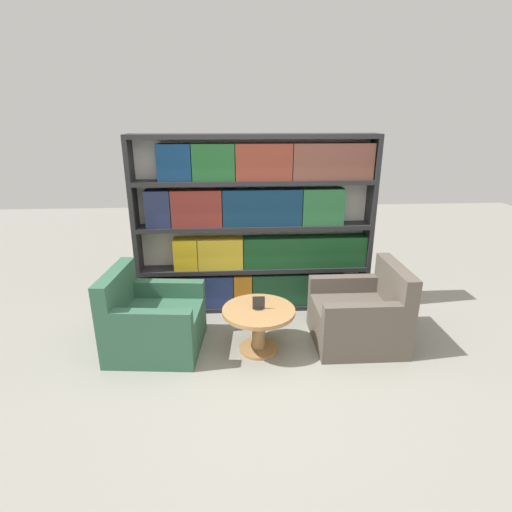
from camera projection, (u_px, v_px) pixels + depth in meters
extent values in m
plane|color=gray|center=(263.00, 368.00, 3.70)|extent=(14.00, 14.00, 0.00)
cube|color=silver|center=(254.00, 224.00, 4.67)|extent=(2.71, 0.05, 2.03)
cube|color=#262628|center=(136.00, 228.00, 4.47)|extent=(0.05, 0.30, 2.03)
cube|color=#262628|center=(368.00, 225.00, 4.63)|extent=(0.05, 0.30, 2.03)
cube|color=#262628|center=(255.00, 305.00, 4.88)|extent=(2.61, 0.30, 0.05)
cube|color=#262628|center=(254.00, 268.00, 4.72)|extent=(2.61, 0.30, 0.05)
cube|color=#262628|center=(254.00, 227.00, 4.55)|extent=(2.61, 0.30, 0.05)
cube|color=#262628|center=(254.00, 182.00, 4.38)|extent=(2.61, 0.30, 0.05)
cube|color=#262628|center=(254.00, 136.00, 4.22)|extent=(2.61, 0.30, 0.05)
cube|color=maroon|center=(169.00, 291.00, 4.72)|extent=(0.46, 0.20, 0.39)
cube|color=navy|center=(211.00, 290.00, 4.75)|extent=(0.52, 0.20, 0.39)
cube|color=orange|center=(243.00, 289.00, 4.78)|extent=(0.21, 0.20, 0.39)
cube|color=#1C4B2B|center=(297.00, 288.00, 4.81)|extent=(1.09, 0.20, 0.39)
cube|color=gold|center=(186.00, 254.00, 4.58)|extent=(0.27, 0.20, 0.36)
cube|color=gold|center=(221.00, 253.00, 4.61)|extent=(0.51, 0.20, 0.36)
cube|color=#184D24|center=(304.00, 251.00, 4.66)|extent=(1.43, 0.20, 0.36)
cube|color=#222A4C|center=(158.00, 209.00, 4.39)|extent=(0.27, 0.20, 0.41)
cube|color=maroon|center=(197.00, 208.00, 4.41)|extent=(0.55, 0.20, 0.41)
cube|color=#11324F|center=(262.00, 207.00, 4.46)|extent=(0.88, 0.20, 0.41)
cube|color=#286739|center=(322.00, 206.00, 4.50)|extent=(0.47, 0.20, 0.41)
cube|color=navy|center=(175.00, 162.00, 4.24)|extent=(0.36, 0.20, 0.39)
cube|color=#1F572A|center=(213.00, 162.00, 4.26)|extent=(0.45, 0.20, 0.39)
cube|color=brown|center=(264.00, 162.00, 4.29)|extent=(0.61, 0.20, 0.39)
cube|color=brown|center=(332.00, 161.00, 4.34)|extent=(0.88, 0.20, 0.39)
cube|color=#336047|center=(157.00, 329.00, 3.96)|extent=(0.93, 0.88, 0.41)
cube|color=#336047|center=(116.00, 291.00, 3.83)|extent=(0.21, 0.81, 0.41)
cube|color=#336047|center=(152.00, 320.00, 3.54)|extent=(0.73, 0.19, 0.17)
cube|color=#336047|center=(170.00, 288.00, 4.18)|extent=(0.73, 0.19, 0.17)
cube|color=brown|center=(356.00, 323.00, 4.08)|extent=(0.87, 0.81, 0.41)
cube|color=brown|center=(395.00, 285.00, 3.96)|extent=(0.14, 0.80, 0.41)
cube|color=brown|center=(343.00, 284.00, 4.30)|extent=(0.72, 0.12, 0.17)
cube|color=brown|center=(362.00, 313.00, 3.66)|extent=(0.72, 0.12, 0.17)
cylinder|color=#AD7F4C|center=(259.00, 332.00, 3.92)|extent=(0.13, 0.13, 0.41)
cylinder|color=#AD7F4C|center=(259.00, 348.00, 3.99)|extent=(0.39, 0.39, 0.03)
cylinder|color=#AD7F4C|center=(259.00, 311.00, 3.85)|extent=(0.71, 0.71, 0.04)
cube|color=black|center=(259.00, 309.00, 3.84)|extent=(0.07, 0.06, 0.01)
cube|color=#2D2D2D|center=(259.00, 303.00, 3.82)|extent=(0.12, 0.01, 0.13)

